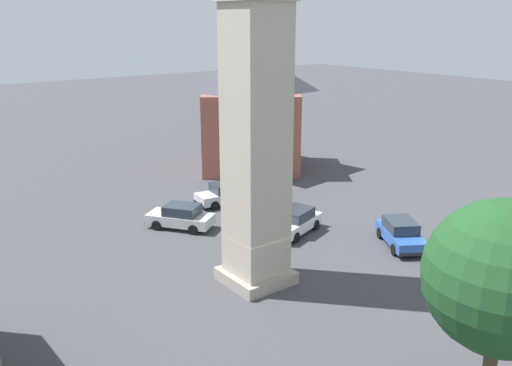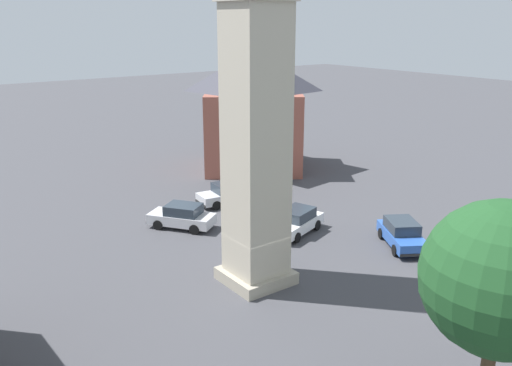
{
  "view_description": "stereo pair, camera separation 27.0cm",
  "coord_description": "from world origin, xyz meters",
  "px_view_note": "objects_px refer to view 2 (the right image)",
  "views": [
    {
      "loc": [
        -19.47,
        14.73,
        12.54
      ],
      "look_at": [
        0.0,
        0.0,
        5.14
      ],
      "focal_mm": 37.76,
      "sensor_mm": 36.0,
      "label": 1
    },
    {
      "loc": [
        -19.64,
        14.51,
        12.54
      ],
      "look_at": [
        0.0,
        0.0,
        5.14
      ],
      "focal_mm": 37.76,
      "sensor_mm": 36.0,
      "label": 2
    }
  ],
  "objects_px": {
    "car_black_far": "(296,221)",
    "tree": "(500,279)",
    "car_blue_kerb": "(182,216)",
    "car_silver_kerb": "(402,234)",
    "pedestrian": "(483,329)",
    "building_corner_back": "(253,109)",
    "car_red_corner": "(227,193)"
  },
  "relations": [
    {
      "from": "building_corner_back",
      "to": "car_black_far",
      "type": "bearing_deg",
      "value": 153.41
    },
    {
      "from": "car_black_far",
      "to": "building_corner_back",
      "type": "distance_m",
      "value": 16.23
    },
    {
      "from": "pedestrian",
      "to": "building_corner_back",
      "type": "bearing_deg",
      "value": -18.31
    },
    {
      "from": "car_blue_kerb",
      "to": "building_corner_back",
      "type": "height_order",
      "value": "building_corner_back"
    },
    {
      "from": "car_silver_kerb",
      "to": "tree",
      "type": "distance_m",
      "value": 14.59
    },
    {
      "from": "car_silver_kerb",
      "to": "building_corner_back",
      "type": "distance_m",
      "value": 19.89
    },
    {
      "from": "car_blue_kerb",
      "to": "building_corner_back",
      "type": "xyz_separation_m",
      "value": [
        9.01,
        -12.15,
        4.43
      ]
    },
    {
      "from": "car_red_corner",
      "to": "tree",
      "type": "height_order",
      "value": "tree"
    },
    {
      "from": "car_silver_kerb",
      "to": "pedestrian",
      "type": "bearing_deg",
      "value": 146.09
    },
    {
      "from": "car_black_far",
      "to": "tree",
      "type": "distance_m",
      "value": 17.2
    },
    {
      "from": "car_black_far",
      "to": "pedestrian",
      "type": "bearing_deg",
      "value": 170.99
    },
    {
      "from": "car_silver_kerb",
      "to": "car_red_corner",
      "type": "height_order",
      "value": "same"
    },
    {
      "from": "car_red_corner",
      "to": "building_corner_back",
      "type": "xyz_separation_m",
      "value": [
        6.82,
        -7.3,
        4.43
      ]
    },
    {
      "from": "pedestrian",
      "to": "building_corner_back",
      "type": "relative_size",
      "value": 0.15
    },
    {
      "from": "car_silver_kerb",
      "to": "car_black_far",
      "type": "distance_m",
      "value": 6.28
    },
    {
      "from": "car_silver_kerb",
      "to": "car_black_far",
      "type": "height_order",
      "value": "same"
    },
    {
      "from": "car_red_corner",
      "to": "pedestrian",
      "type": "bearing_deg",
      "value": 174.88
    },
    {
      "from": "car_blue_kerb",
      "to": "car_black_far",
      "type": "height_order",
      "value": "same"
    },
    {
      "from": "car_silver_kerb",
      "to": "pedestrian",
      "type": "height_order",
      "value": "pedestrian"
    },
    {
      "from": "building_corner_back",
      "to": "pedestrian",
      "type": "bearing_deg",
      "value": 161.69
    },
    {
      "from": "car_blue_kerb",
      "to": "car_silver_kerb",
      "type": "bearing_deg",
      "value": -138.95
    },
    {
      "from": "tree",
      "to": "building_corner_back",
      "type": "xyz_separation_m",
      "value": [
        29.73,
        -12.41,
        0.21
      ]
    },
    {
      "from": "car_blue_kerb",
      "to": "car_red_corner",
      "type": "distance_m",
      "value": 5.33
    },
    {
      "from": "pedestrian",
      "to": "tree",
      "type": "relative_size",
      "value": 0.23
    },
    {
      "from": "car_red_corner",
      "to": "building_corner_back",
      "type": "bearing_deg",
      "value": -46.94
    },
    {
      "from": "car_silver_kerb",
      "to": "car_red_corner",
      "type": "distance_m",
      "value": 12.88
    },
    {
      "from": "car_silver_kerb",
      "to": "tree",
      "type": "relative_size",
      "value": 0.59
    },
    {
      "from": "car_red_corner",
      "to": "building_corner_back",
      "type": "height_order",
      "value": "building_corner_back"
    },
    {
      "from": "car_red_corner",
      "to": "pedestrian",
      "type": "relative_size",
      "value": 2.54
    },
    {
      "from": "car_black_far",
      "to": "building_corner_back",
      "type": "height_order",
      "value": "building_corner_back"
    },
    {
      "from": "car_blue_kerb",
      "to": "car_red_corner",
      "type": "xyz_separation_m",
      "value": [
        2.19,
        -4.85,
        0.0
      ]
    },
    {
      "from": "building_corner_back",
      "to": "car_red_corner",
      "type": "bearing_deg",
      "value": 133.06
    }
  ]
}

